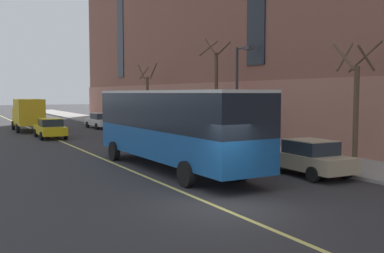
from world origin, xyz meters
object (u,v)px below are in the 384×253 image
(taxi_cab, at_px, (50,128))
(parked_car_champagne_2, at_px, (308,157))
(city_bus, at_px, (172,124))
(parked_car_white_4, at_px, (100,121))
(street_tree_mid_block, at_px, (355,102))
(street_tree_far_uptown, at_px, (216,90))
(street_tree_far_downtown, at_px, (147,97))
(parked_car_navy_3, at_px, (161,131))
(box_truck, at_px, (28,113))
(street_lamp, at_px, (239,86))

(taxi_cab, bearing_deg, parked_car_champagne_2, -73.48)
(city_bus, height_order, parked_car_white_4, city_bus)
(street_tree_mid_block, bearing_deg, street_tree_far_uptown, 89.98)
(city_bus, relative_size, parked_car_champagne_2, 2.73)
(street_tree_mid_block, height_order, street_tree_far_downtown, street_tree_far_downtown)
(parked_car_champagne_2, distance_m, taxi_cab, 22.77)
(street_tree_far_downtown, bearing_deg, parked_car_white_4, 126.24)
(parked_car_navy_3, bearing_deg, city_bus, -112.38)
(taxi_cab, bearing_deg, parked_car_navy_3, -46.42)
(box_truck, distance_m, taxi_cab, 7.34)
(parked_car_white_4, distance_m, street_tree_far_downtown, 5.95)
(taxi_cab, xyz_separation_m, street_tree_far_downtown, (9.66, 3.21, 2.34))
(taxi_cab, bearing_deg, street_lamp, -60.12)
(street_tree_far_uptown, distance_m, street_lamp, 5.27)
(taxi_cab, distance_m, street_lamp, 16.68)
(parked_car_champagne_2, distance_m, box_truck, 29.94)
(box_truck, bearing_deg, city_bus, -84.47)
(box_truck, height_order, street_tree_far_downtown, street_tree_far_downtown)
(parked_car_champagne_2, relative_size, taxi_cab, 0.94)
(street_lamp, bearing_deg, street_tree_mid_block, -78.50)
(street_tree_far_downtown, bearing_deg, city_bus, -110.24)
(parked_car_navy_3, height_order, parked_car_white_4, same)
(parked_car_white_4, xyz_separation_m, box_truck, (-6.95, -0.35, 0.91))
(street_tree_mid_block, height_order, street_lamp, street_lamp)
(city_bus, distance_m, street_tree_far_uptown, 11.75)
(street_tree_far_uptown, relative_size, street_lamp, 1.18)
(street_tree_mid_block, distance_m, street_lamp, 7.53)
(city_bus, relative_size, box_truck, 1.79)
(taxi_cab, distance_m, street_tree_mid_block, 23.71)
(box_truck, distance_m, street_tree_far_downtown, 11.06)
(city_bus, bearing_deg, street_tree_far_uptown, 48.23)
(city_bus, xyz_separation_m, parked_car_navy_3, (4.55, 11.05, -1.34))
(parked_car_white_4, bearing_deg, street_tree_mid_block, -83.68)
(parked_car_white_4, height_order, street_tree_far_downtown, street_tree_far_downtown)
(street_lamp, bearing_deg, parked_car_white_4, 94.55)
(city_bus, bearing_deg, street_tree_far_downtown, 69.76)
(street_tree_mid_block, distance_m, street_tree_far_downtown, 24.74)
(city_bus, bearing_deg, parked_car_champagne_2, -41.24)
(street_tree_mid_block, relative_size, street_lamp, 0.96)
(box_truck, xyz_separation_m, street_tree_far_uptown, (10.18, -16.41, 2.07))
(parked_car_white_4, xyz_separation_m, street_tree_mid_block, (3.23, -29.15, 2.36))
(city_bus, xyz_separation_m, parked_car_white_4, (4.52, 25.44, -1.34))
(street_tree_mid_block, bearing_deg, city_bus, 154.43)
(box_truck, xyz_separation_m, street_tree_mid_block, (10.18, -28.80, 1.45))
(street_tree_mid_block, height_order, street_tree_far_uptown, street_tree_far_uptown)
(parked_car_white_4, height_order, street_tree_far_uptown, street_tree_far_uptown)
(parked_car_navy_3, distance_m, street_tree_far_downtown, 10.75)
(street_tree_far_uptown, xyz_separation_m, street_lamp, (-1.50, -5.05, 0.19))
(street_tree_far_downtown, bearing_deg, box_truck, 158.27)
(parked_car_champagne_2, distance_m, street_tree_mid_block, 3.97)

